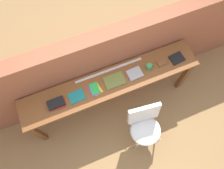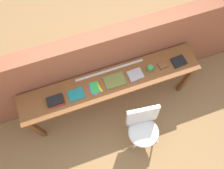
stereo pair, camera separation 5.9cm
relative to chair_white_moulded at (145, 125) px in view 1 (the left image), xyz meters
The scene contains 13 objects.
ground_plane 0.68m from the chair_white_moulded, 125.78° to the left, with size 40.00×40.00×0.00m, color #9E7547.
brick_wall_back 1.04m from the chair_white_moulded, 104.28° to the left, with size 6.00×0.20×1.49m, color #935138.
sideboard 0.73m from the chair_white_moulded, 111.20° to the left, with size 2.50×0.44×0.88m.
chair_white_moulded is the anchor object (origin of this frame).
book_stack_leftmost 1.25m from the chair_white_moulded, 148.30° to the left, with size 0.22×0.16×0.06m.
magazine_cycling 1.03m from the chair_white_moulded, 139.76° to the left, with size 0.21×0.16×0.01m, color #19757A.
pamphlet_pile_colourful 0.87m from the chair_white_moulded, 127.52° to the left, with size 0.17×0.19×0.01m.
book_open_centre 0.77m from the chair_white_moulded, 107.03° to the left, with size 0.28×0.19×0.02m, color olive.
book_grey_hardcover 0.74m from the chair_white_moulded, 81.52° to the left, with size 0.20×0.16×0.03m, color #9E9EA3.
mug 0.82m from the chair_white_moulded, 64.15° to the left, with size 0.11×0.08×0.09m.
leather_journal_brown 0.90m from the chair_white_moulded, 51.54° to the left, with size 0.13×0.10×0.02m, color brown.
book_repair_rightmost 1.04m from the chair_white_moulded, 40.27° to the left, with size 0.19×0.15×0.03m, color black.
ruler_metal_back_edge 0.92m from the chair_white_moulded, 104.18° to the left, with size 0.98×0.03×0.00m, color silver.
Camera 1 is at (-0.42, -0.77, 3.57)m, focal length 35.00 mm.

